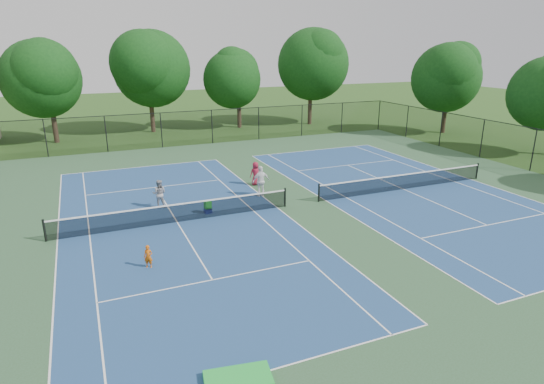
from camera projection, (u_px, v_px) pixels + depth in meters
name	position (u px, v px, depth m)	size (l,w,h in m)	color
ground	(302.00, 204.00, 25.38)	(140.00, 140.00, 0.00)	#234716
court_pad	(302.00, 204.00, 25.38)	(36.00, 36.00, 0.01)	#2D512D
tennis_court_left	(177.00, 221.00, 22.74)	(12.00, 23.83, 1.07)	navy
tennis_court_right	(404.00, 188.00, 27.96)	(12.00, 23.83, 1.07)	navy
perimeter_fence	(303.00, 177.00, 24.89)	(36.08, 36.08, 3.02)	black
tree_back_a	(47.00, 74.00, 39.69)	(6.80, 6.80, 9.15)	#2D2116
tree_back_b	(148.00, 65.00, 44.62)	(7.60, 7.60, 10.03)	#2D2116
tree_back_c	(238.00, 75.00, 47.44)	(6.00, 6.00, 8.40)	#2D2116
tree_back_d	(311.00, 61.00, 49.14)	(7.80, 7.80, 10.37)	#2D2116
tree_side_e	(449.00, 74.00, 44.42)	(6.60, 6.60, 8.87)	#2D2116
child_player	(148.00, 257.00, 18.01)	(0.35, 0.23, 0.95)	#CD580D
instructor	(159.00, 194.00, 24.67)	(0.76, 0.59, 1.56)	#959597
bystander_a	(261.00, 181.00, 26.52)	(1.06, 0.44, 1.82)	white
bystander_c	(256.00, 174.00, 28.67)	(0.73, 0.48, 1.50)	maroon
ball_crate	(208.00, 211.00, 23.99)	(0.37, 0.30, 0.27)	navy
ball_hopper	(208.00, 205.00, 23.88)	(0.34, 0.28, 0.41)	green
green_tarp	(238.00, 379.00, 11.94)	(1.77, 0.94, 0.17)	green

